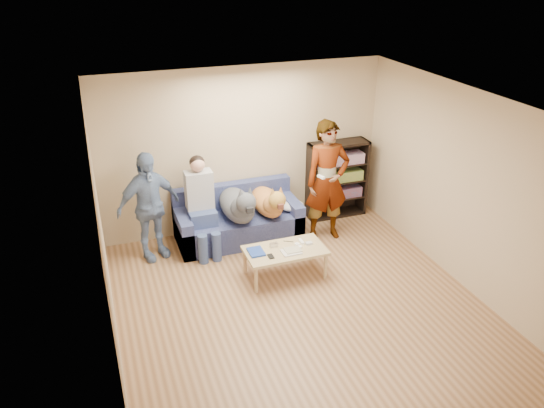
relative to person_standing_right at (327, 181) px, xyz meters
name	(u,v)px	position (x,y,z in m)	size (l,w,h in m)	color
ground	(304,311)	(-1.06, -1.68, -0.95)	(5.00, 5.00, 0.00)	brown
ceiling	(310,109)	(-1.06, -1.68, 1.65)	(5.00, 5.00, 0.00)	white
wall_back	(244,150)	(-1.06, 0.82, 0.35)	(4.50, 4.50, 0.00)	tan
wall_front	(437,362)	(-1.06, -4.18, 0.35)	(4.50, 4.50, 0.00)	tan
wall_left	(105,253)	(-3.31, -1.68, 0.35)	(5.00, 5.00, 0.00)	tan
wall_right	(469,192)	(1.19, -1.68, 0.35)	(5.00, 5.00, 0.00)	tan
blanket	(292,205)	(-0.47, 0.26, -0.45)	(0.39, 0.33, 0.14)	#A2A3A7
person_standing_right	(327,181)	(0.00, 0.00, 0.00)	(0.69, 0.45, 1.89)	gray
person_standing_left	(149,207)	(-2.64, 0.30, -0.13)	(0.95, 0.40, 1.63)	#7EA3C9
held_controller	(321,177)	(-0.20, -0.20, 0.18)	(0.04, 0.13, 0.03)	white
notebook_blue	(256,252)	(-1.40, -0.79, -0.51)	(0.20, 0.26, 0.03)	#1B3B99
papers	(291,252)	(-0.95, -0.94, -0.52)	(0.26, 0.20, 0.01)	beige
magazine	(293,250)	(-0.92, -0.92, -0.51)	(0.22, 0.17, 0.01)	#B3AC8F
camera_silver	(274,245)	(-1.12, -0.72, -0.50)	(0.11, 0.06, 0.05)	silver
controller_a	(301,241)	(-0.72, -0.74, -0.51)	(0.04, 0.13, 0.03)	white
controller_b	(309,243)	(-0.64, -0.82, -0.51)	(0.09, 0.06, 0.03)	silver
headphone_cup_a	(299,247)	(-0.80, -0.86, -0.52)	(0.07, 0.07, 0.02)	white
headphone_cup_b	(297,244)	(-0.80, -0.78, -0.52)	(0.07, 0.07, 0.02)	white
pen_orange	(288,255)	(-1.02, -1.00, -0.52)	(0.01, 0.01, 0.14)	#C64C1C
pen_black	(288,241)	(-0.88, -0.66, -0.52)	(0.01, 0.01, 0.14)	black
wallet	(271,256)	(-1.25, -0.96, -0.52)	(0.07, 0.12, 0.01)	black
sofa	(238,222)	(-1.31, 0.42, -0.67)	(1.90, 0.85, 0.82)	#515B93
person_seated	(201,202)	(-1.89, 0.29, -0.17)	(0.40, 0.73, 1.47)	#3C4A84
dog_gray	(239,205)	(-1.35, 0.20, -0.27)	(0.48, 1.28, 0.69)	#54555F
dog_tan	(269,202)	(-0.86, 0.21, -0.30)	(0.42, 1.17, 0.61)	#C86B3D
coffee_table	(285,252)	(-1.00, -0.84, -0.57)	(1.10, 0.60, 0.42)	tan
bookshelf	(337,178)	(0.49, 0.65, -0.27)	(1.00, 0.34, 1.30)	black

